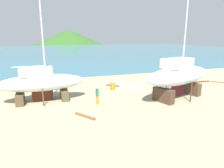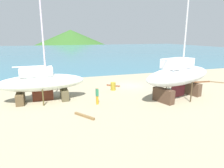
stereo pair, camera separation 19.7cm
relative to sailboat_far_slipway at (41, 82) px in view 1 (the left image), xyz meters
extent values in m
plane|color=tan|center=(10.71, -1.75, -1.93)|extent=(48.05, 48.05, 0.00)
cube|color=teal|center=(10.71, 66.88, -1.93)|extent=(172.08, 113.22, 0.01)
cone|color=#325F24|center=(25.76, 187.59, -1.93)|extent=(115.56, 115.56, 24.48)
cube|color=brown|center=(2.09, 0.04, -1.43)|extent=(0.74, 2.09, 1.01)
cube|color=brown|center=(-2.02, -0.04, -1.43)|extent=(0.74, 2.09, 1.01)
cylinder|color=brown|center=(0.01, 1.42, -1.15)|extent=(0.12, 0.12, 1.56)
cylinder|color=brown|center=(0.06, -1.42, -1.15)|extent=(0.12, 0.12, 1.56)
ellipsoid|color=white|center=(0.03, 0.00, -0.05)|extent=(8.27, 2.76, 1.59)
cube|color=#4F2114|center=(0.03, 0.00, -1.40)|extent=(1.97, 0.12, 1.11)
cube|color=white|center=(-0.38, -0.01, 1.06)|extent=(2.99, 1.61, 0.80)
cylinder|color=silver|center=(0.45, 0.01, 6.70)|extent=(0.17, 0.17, 12.08)
cylinder|color=#BDBCBE|center=(-0.99, -0.02, 1.57)|extent=(2.88, 0.17, 0.12)
cube|color=brown|center=(15.41, -2.74, -1.26)|extent=(1.31, 2.30, 1.35)
cube|color=#4E3627|center=(11.12, -4.06, -1.26)|extent=(1.31, 2.30, 1.35)
cylinder|color=#493C23|center=(12.82, -1.96, -0.93)|extent=(0.12, 0.12, 2.00)
cylinder|color=#473823|center=(13.71, -4.84, -0.93)|extent=(0.12, 0.12, 2.00)
ellipsoid|color=white|center=(13.26, -3.40, 0.44)|extent=(9.39, 5.25, 1.86)
cube|color=#4B171D|center=(13.26, -3.40, -1.14)|extent=(2.08, 0.71, 1.30)
cube|color=white|center=(12.83, -3.53, 1.75)|extent=(3.57, 2.52, 0.93)
cylinder|color=#BABCC3|center=(13.69, -3.27, 6.42)|extent=(0.17, 0.17, 10.27)
cylinder|color=silver|center=(12.19, -3.73, 2.18)|extent=(3.04, 1.04, 0.12)
cube|color=orange|center=(4.89, -2.56, -1.52)|extent=(0.24, 0.36, 0.82)
cube|color=#29704B|center=(4.89, -2.56, -0.79)|extent=(0.29, 0.47, 0.63)
sphere|color=tan|center=(4.89, -2.56, -0.37)|extent=(0.22, 0.22, 0.22)
cylinder|color=#335574|center=(19.74, 3.01, -1.67)|extent=(0.98, 0.88, 0.53)
cylinder|color=brown|center=(18.59, 5.80, -1.53)|extent=(0.74, 0.74, 0.80)
cylinder|color=#375168|center=(23.81, 5.43, -1.49)|extent=(0.69, 0.69, 0.89)
cylinder|color=olive|center=(7.91, 1.67, -1.47)|extent=(0.82, 0.82, 0.93)
cube|color=brown|center=(22.95, 0.64, -1.87)|extent=(1.48, 1.56, 0.12)
cube|color=brown|center=(3.15, -5.25, -1.85)|extent=(1.35, 1.84, 0.17)
cube|color=brown|center=(20.74, 1.56, -1.85)|extent=(2.85, 0.45, 0.17)
cube|color=olive|center=(17.58, 5.70, -1.84)|extent=(0.37, 1.66, 0.19)
cube|color=brown|center=(8.49, 3.35, -1.84)|extent=(1.43, 1.30, 0.19)
cube|color=brown|center=(1.58, 5.71, -1.85)|extent=(0.53, 3.05, 0.16)
camera|label=1|loc=(0.40, -19.87, 4.37)|focal=31.82mm
camera|label=2|loc=(0.59, -19.94, 4.37)|focal=31.82mm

